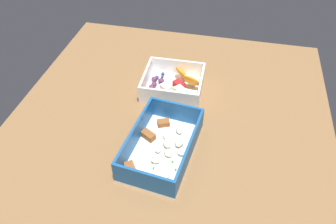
% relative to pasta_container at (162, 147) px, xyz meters
% --- Properties ---
extents(table_surface, '(0.80, 0.80, 0.02)m').
position_rel_pasta_container_xyz_m(table_surface, '(0.13, 0.01, -0.03)').
color(table_surface, brown).
rests_on(table_surface, ground).
extents(pasta_container, '(0.23, 0.16, 0.06)m').
position_rel_pasta_container_xyz_m(pasta_container, '(0.00, 0.00, 0.00)').
color(pasta_container, white).
rests_on(pasta_container, table_surface).
extents(fruit_bowl, '(0.15, 0.16, 0.06)m').
position_rel_pasta_container_xyz_m(fruit_bowl, '(0.22, 0.02, -0.00)').
color(fruit_bowl, white).
rests_on(fruit_bowl, table_surface).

